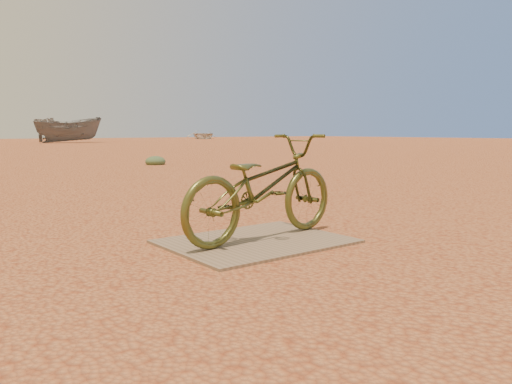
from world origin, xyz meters
TOP-DOWN VIEW (x-y plane):
  - ground at (0.00, 0.00)m, footprint 120.00×120.00m
  - plywood_board at (0.55, -0.26)m, footprint 1.42×1.08m
  - bicycle at (0.64, -0.23)m, footprint 1.70×0.75m
  - boat_mid_right at (10.19, 36.21)m, footprint 5.19×1.99m
  - boat_far_right at (28.07, 45.74)m, footprint 5.14×5.84m
  - kale_b at (4.15, 8.94)m, footprint 0.54×0.54m

SIDE VIEW (x-z plane):
  - ground at x=0.00m, z-range 0.00..0.00m
  - kale_b at x=4.15m, z-range -0.15..0.15m
  - plywood_board at x=0.55m, z-range 0.00..0.02m
  - bicycle at x=0.64m, z-range 0.02..0.89m
  - boat_far_right at x=28.07m, z-range 0.00..1.01m
  - boat_mid_right at x=10.19m, z-range 0.00..2.00m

